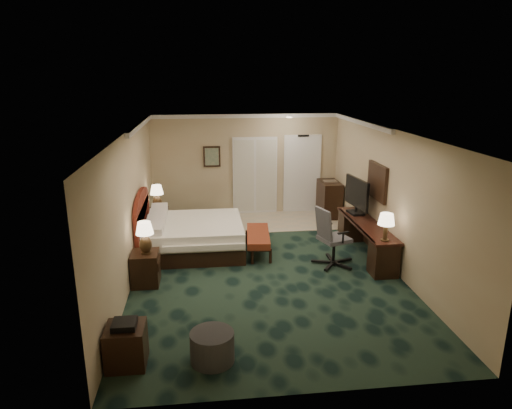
{
  "coord_description": "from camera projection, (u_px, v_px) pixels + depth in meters",
  "views": [
    {
      "loc": [
        -1.13,
        -8.29,
        3.71
      ],
      "look_at": [
        -0.09,
        0.6,
        1.14
      ],
      "focal_mm": 32.0,
      "sensor_mm": 36.0,
      "label": 1
    }
  ],
  "objects": [
    {
      "name": "crown_molding",
      "position": [
        265.0,
        134.0,
        8.34
      ],
      "size": [
        5.0,
        7.5,
        0.1
      ],
      "primitive_type": null,
      "color": "white",
      "rests_on": "wall_back"
    },
    {
      "name": "wall_front",
      "position": [
        309.0,
        292.0,
        5.11
      ],
      "size": [
        5.0,
        0.0,
        2.7
      ],
      "primitive_type": "cube",
      "color": "beige",
      "rests_on": "ground"
    },
    {
      "name": "wall_right",
      "position": [
        390.0,
        198.0,
        8.98
      ],
      "size": [
        0.0,
        7.5,
        2.7
      ],
      "primitive_type": "cube",
      "color": "beige",
      "rests_on": "ground"
    },
    {
      "name": "lamp_far",
      "position": [
        157.0,
        197.0,
        10.85
      ],
      "size": [
        0.33,
        0.33,
        0.59
      ],
      "primitive_type": null,
      "rotation": [
        0.0,
        0.0,
        0.06
      ],
      "color": "black",
      "rests_on": "nightstand_far"
    },
    {
      "name": "bed",
      "position": [
        195.0,
        236.0,
        9.86
      ],
      "size": [
        2.06,
        1.91,
        0.65
      ],
      "primitive_type": "cube",
      "color": "white",
      "rests_on": "ground"
    },
    {
      "name": "wall_left",
      "position": [
        130.0,
        207.0,
        8.41
      ],
      "size": [
        0.0,
        7.5,
        2.7
      ],
      "primitive_type": "cube",
      "color": "beige",
      "rests_on": "ground"
    },
    {
      "name": "wall_mirror",
      "position": [
        377.0,
        182.0,
        9.49
      ],
      "size": [
        0.05,
        0.95,
        0.75
      ],
      "primitive_type": "cube",
      "color": "white",
      "rests_on": "wall_right"
    },
    {
      "name": "nightstand_far",
      "position": [
        159.0,
        221.0,
        10.95
      ],
      "size": [
        0.47,
        0.54,
        0.59
      ],
      "primitive_type": "cube",
      "color": "black",
      "rests_on": "ground"
    },
    {
      "name": "wall_back",
      "position": [
        246.0,
        165.0,
        12.27
      ],
      "size": [
        5.0,
        0.0,
        2.7
      ],
      "primitive_type": "cube",
      "color": "beige",
      "rests_on": "ground"
    },
    {
      "name": "closet_doors",
      "position": [
        255.0,
        176.0,
        12.35
      ],
      "size": [
        1.2,
        0.06,
        2.1
      ],
      "primitive_type": "cube",
      "color": "beige",
      "rests_on": "ground"
    },
    {
      "name": "wall_art",
      "position": [
        212.0,
        157.0,
        12.07
      ],
      "size": [
        0.45,
        0.06,
        0.55
      ],
      "primitive_type": "cube",
      "color": "#486E59",
      "rests_on": "wall_back"
    },
    {
      "name": "headboard",
      "position": [
        142.0,
        223.0,
        9.55
      ],
      "size": [
        0.12,
        2.0,
        1.4
      ],
      "primitive_type": null,
      "color": "#541B10",
      "rests_on": "ground"
    },
    {
      "name": "ottoman",
      "position": [
        212.0,
        347.0,
        6.06
      ],
      "size": [
        0.76,
        0.76,
        0.42
      ],
      "primitive_type": "cylinder",
      "rotation": [
        0.0,
        0.0,
        -0.36
      ],
      "color": "#292A2D",
      "rests_on": "ground"
    },
    {
      "name": "desk_chair",
      "position": [
        334.0,
        236.0,
        9.05
      ],
      "size": [
        0.88,
        0.85,
        1.21
      ],
      "primitive_type": null,
      "rotation": [
        0.0,
        0.0,
        0.32
      ],
      "color": "#3F3F49",
      "rests_on": "ground"
    },
    {
      "name": "entry_door",
      "position": [
        302.0,
        175.0,
        12.5
      ],
      "size": [
        1.02,
        0.06,
        2.18
      ],
      "primitive_type": "cube",
      "color": "white",
      "rests_on": "ground"
    },
    {
      "name": "floor",
      "position": [
        264.0,
        268.0,
        9.07
      ],
      "size": [
        5.0,
        7.5,
        0.0
      ],
      "primitive_type": "cube",
      "color": "black",
      "rests_on": "ground"
    },
    {
      "name": "tv",
      "position": [
        357.0,
        196.0,
        10.04
      ],
      "size": [
        0.21,
        1.04,
        0.81
      ],
      "primitive_type": "cube",
      "rotation": [
        0.0,
        0.0,
        0.12
      ],
      "color": "black",
      "rests_on": "desk"
    },
    {
      "name": "tile_patch",
      "position": [
        283.0,
        221.0,
        11.93
      ],
      "size": [
        3.2,
        1.7,
        0.01
      ],
      "primitive_type": "cube",
      "color": "beige",
      "rests_on": "ground"
    },
    {
      "name": "ceiling",
      "position": [
        265.0,
        131.0,
        8.32
      ],
      "size": [
        5.0,
        7.5,
        0.0
      ],
      "primitive_type": "cube",
      "color": "silver",
      "rests_on": "wall_back"
    },
    {
      "name": "desk",
      "position": [
        366.0,
        239.0,
        9.59
      ],
      "size": [
        0.53,
        2.47,
        0.71
      ],
      "primitive_type": "cube",
      "color": "black",
      "rests_on": "ground"
    },
    {
      "name": "lamp_near",
      "position": [
        145.0,
        238.0,
        8.1
      ],
      "size": [
        0.32,
        0.32,
        0.59
      ],
      "primitive_type": null,
      "rotation": [
        0.0,
        0.0,
        0.02
      ],
      "color": "black",
      "rests_on": "nightstand_near"
    },
    {
      "name": "side_table",
      "position": [
        126.0,
        346.0,
        5.98
      ],
      "size": [
        0.51,
        0.51,
        0.55
      ],
      "primitive_type": "cube",
      "color": "black",
      "rests_on": "ground"
    },
    {
      "name": "nightstand_near",
      "position": [
        146.0,
        268.0,
        8.29
      ],
      "size": [
        0.48,
        0.55,
        0.6
      ],
      "primitive_type": "cube",
      "color": "black",
      "rests_on": "ground"
    },
    {
      "name": "bed_bench",
      "position": [
        258.0,
        243.0,
        9.75
      ],
      "size": [
        0.59,
        1.39,
        0.46
      ],
      "primitive_type": "cube",
      "rotation": [
        0.0,
        0.0,
        -0.1
      ],
      "color": "maroon",
      "rests_on": "ground"
    },
    {
      "name": "minibar",
      "position": [
        329.0,
        199.0,
        12.24
      ],
      "size": [
        0.5,
        0.9,
        0.95
      ],
      "primitive_type": "cube",
      "color": "black",
      "rests_on": "ground"
    },
    {
      "name": "desk_lamp",
      "position": [
        386.0,
        227.0,
        8.42
      ],
      "size": [
        0.33,
        0.33,
        0.54
      ],
      "primitive_type": null,
      "rotation": [
        0.0,
        0.0,
        -0.08
      ],
      "color": "black",
      "rests_on": "desk"
    }
  ]
}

